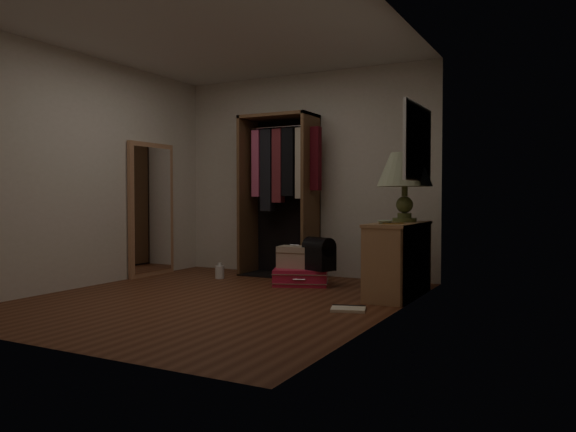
% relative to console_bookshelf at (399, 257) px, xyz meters
% --- Properties ---
extents(ground, '(4.00, 4.00, 0.00)m').
position_rel_console_bookshelf_xyz_m(ground, '(-1.54, -1.03, -0.40)').
color(ground, '#532917').
rests_on(ground, ground).
extents(room_walls, '(3.52, 4.02, 2.60)m').
position_rel_console_bookshelf_xyz_m(room_walls, '(-1.46, -0.99, 1.10)').
color(room_walls, beige).
rests_on(room_walls, ground).
extents(console_bookshelf, '(0.42, 1.12, 0.75)m').
position_rel_console_bookshelf_xyz_m(console_bookshelf, '(0.00, 0.00, 0.00)').
color(console_bookshelf, '#A77851').
rests_on(console_bookshelf, ground).
extents(open_wardrobe, '(1.06, 0.50, 2.05)m').
position_rel_console_bookshelf_xyz_m(open_wardrobe, '(-1.75, 0.74, 0.82)').
color(open_wardrobe, brown).
rests_on(open_wardrobe, ground).
extents(floor_mirror, '(0.06, 0.80, 1.70)m').
position_rel_console_bookshelf_xyz_m(floor_mirror, '(-3.24, -0.03, 0.45)').
color(floor_mirror, '#AF7955').
rests_on(floor_mirror, ground).
extents(pink_suitcase, '(0.75, 0.65, 0.19)m').
position_rel_console_bookshelf_xyz_m(pink_suitcase, '(-1.20, 0.16, -0.30)').
color(pink_suitcase, red).
rests_on(pink_suitcase, ground).
extents(train_case, '(0.40, 0.30, 0.27)m').
position_rel_console_bookshelf_xyz_m(train_case, '(-1.30, 0.19, -0.08)').
color(train_case, tan).
rests_on(train_case, pink_suitcase).
extents(black_bag, '(0.40, 0.34, 0.37)m').
position_rel_console_bookshelf_xyz_m(black_bag, '(-0.96, 0.14, -0.02)').
color(black_bag, black).
rests_on(black_bag, pink_suitcase).
extents(table_lamp, '(0.67, 0.67, 0.72)m').
position_rel_console_bookshelf_xyz_m(table_lamp, '(0.00, 0.18, 0.88)').
color(table_lamp, '#475228').
rests_on(table_lamp, console_bookshelf).
extents(brass_tray, '(0.33, 0.33, 0.01)m').
position_rel_console_bookshelf_xyz_m(brass_tray, '(0.00, -0.27, 0.36)').
color(brass_tray, olive).
rests_on(brass_tray, console_bookshelf).
extents(ceramic_bowl, '(0.18, 0.18, 0.04)m').
position_rel_console_bookshelf_xyz_m(ceramic_bowl, '(-0.05, -0.33, 0.37)').
color(ceramic_bowl, '#A6C7AC').
rests_on(ceramic_bowl, console_bookshelf).
extents(white_jug, '(0.14, 0.14, 0.20)m').
position_rel_console_bookshelf_xyz_m(white_jug, '(-2.31, 0.14, -0.32)').
color(white_jug, white).
rests_on(white_jug, ground).
extents(floor_book, '(0.36, 0.32, 0.03)m').
position_rel_console_bookshelf_xyz_m(floor_book, '(-0.19, -0.91, -0.39)').
color(floor_book, '#F1E5CA').
rests_on(floor_book, ground).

